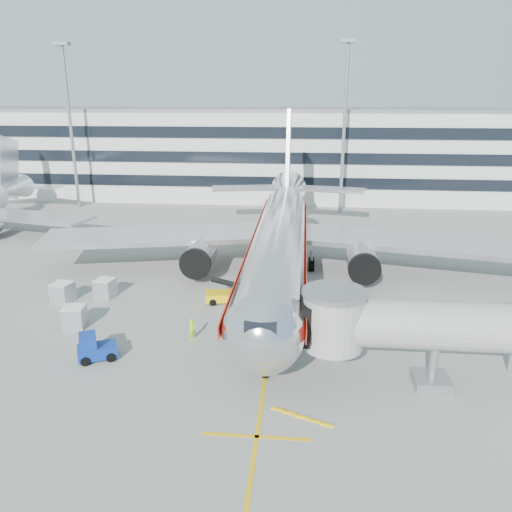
# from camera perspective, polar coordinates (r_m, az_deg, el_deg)

# --- Properties ---
(ground) EXTENTS (180.00, 180.00, 0.00)m
(ground) POSITION_cam_1_polar(r_m,az_deg,el_deg) (40.51, 1.96, -7.82)
(ground) COLOR gray
(ground) RESTS_ON ground
(lead_in_line) EXTENTS (0.25, 70.00, 0.01)m
(lead_in_line) POSITION_cam_1_polar(r_m,az_deg,el_deg) (49.71, 2.68, -2.86)
(lead_in_line) COLOR #DDA60B
(lead_in_line) RESTS_ON ground
(stop_bar) EXTENTS (6.00, 0.25, 0.01)m
(stop_bar) POSITION_cam_1_polar(r_m,az_deg,el_deg) (28.55, 0.09, -19.95)
(stop_bar) COLOR #DDA60B
(stop_bar) RESTS_ON ground
(main_jet) EXTENTS (50.95, 48.70, 16.06)m
(main_jet) POSITION_cam_1_polar(r_m,az_deg,el_deg) (50.05, 2.85, 2.37)
(main_jet) COLOR silver
(main_jet) RESTS_ON ground
(jet_bridge) EXTENTS (17.80, 4.50, 7.00)m
(jet_bridge) POSITION_cam_1_polar(r_m,az_deg,el_deg) (33.14, 22.83, -7.96)
(jet_bridge) COLOR silver
(jet_bridge) RESTS_ON ground
(terminal) EXTENTS (150.00, 24.25, 15.60)m
(terminal) POSITION_cam_1_polar(r_m,az_deg,el_deg) (94.97, 4.24, 11.81)
(terminal) COLOR silver
(terminal) RESTS_ON ground
(light_mast_west) EXTENTS (2.40, 1.20, 25.45)m
(light_mast_west) POSITION_cam_1_polar(r_m,az_deg,el_deg) (86.87, -20.56, 14.92)
(light_mast_west) COLOR gray
(light_mast_west) RESTS_ON ground
(light_mast_centre) EXTENTS (2.40, 1.20, 25.45)m
(light_mast_centre) POSITION_cam_1_polar(r_m,az_deg,el_deg) (78.77, 10.11, 15.56)
(light_mast_centre) COLOR gray
(light_mast_centre) RESTS_ON ground
(belt_loader) EXTENTS (4.91, 2.47, 2.29)m
(belt_loader) POSITION_cam_1_polar(r_m,az_deg,el_deg) (44.58, -2.84, -4.46)
(belt_loader) COLOR yellow
(belt_loader) RESTS_ON ground
(baggage_tug) EXTENTS (3.00, 2.50, 1.96)m
(baggage_tug) POSITION_cam_1_polar(r_m,az_deg,el_deg) (36.86, -17.98, -9.99)
(baggage_tug) COLOR navy
(baggage_tug) RESTS_ON ground
(cargo_container_left) EXTENTS (1.94, 1.94, 1.76)m
(cargo_container_left) POSITION_cam_1_polar(r_m,az_deg,el_deg) (47.69, -21.23, -3.88)
(cargo_container_left) COLOR #AFB2B7
(cargo_container_left) RESTS_ON ground
(cargo_container_right) EXTENTS (1.84, 1.84, 1.70)m
(cargo_container_right) POSITION_cam_1_polar(r_m,az_deg,el_deg) (47.55, -16.87, -3.52)
(cargo_container_right) COLOR #AFB2B7
(cargo_container_right) RESTS_ON ground
(cargo_container_front) EXTENTS (1.78, 1.78, 1.72)m
(cargo_container_front) POSITION_cam_1_polar(r_m,az_deg,el_deg) (42.25, -20.03, -6.55)
(cargo_container_front) COLOR #AFB2B7
(cargo_container_front) RESTS_ON ground
(ramp_worker) EXTENTS (0.68, 0.72, 1.65)m
(ramp_worker) POSITION_cam_1_polar(r_m,az_deg,el_deg) (38.09, -7.31, -8.32)
(ramp_worker) COLOR #ADFD1A
(ramp_worker) RESTS_ON ground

